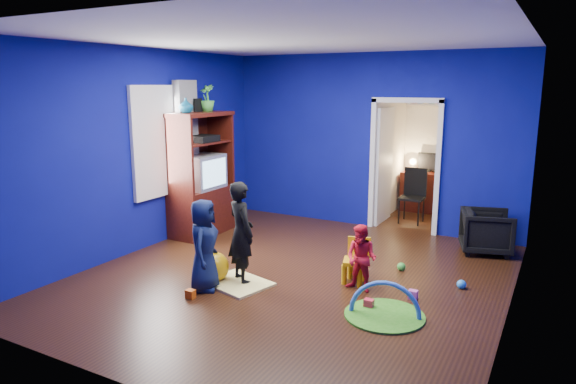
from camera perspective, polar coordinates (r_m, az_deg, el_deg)
The scene contains 33 objects.
floor at distance 6.57m, azimuth 0.54°, elevation -9.40°, with size 5.00×5.50×0.01m, color black.
ceiling at distance 6.14m, azimuth 0.60°, elevation 16.71°, with size 5.00×5.50×0.01m, color white.
wall_back at distance 8.70m, azimuth 9.13°, elevation 5.55°, with size 5.00×0.02×2.90m, color navy.
wall_front at distance 4.02m, azimuth -18.16°, elevation -2.11°, with size 5.00×0.02×2.90m, color navy.
wall_left at distance 7.68m, azimuth -16.20°, elevation 4.42°, with size 0.02×5.50×2.90m, color navy.
wall_right at distance 5.50m, azimuth 24.25°, elevation 1.07°, with size 0.02×5.50×2.90m, color navy.
alcove at distance 9.38m, azimuth 14.36°, elevation 4.55°, with size 1.00×1.75×2.50m, color silver, non-canonical shape.
armchair at distance 7.91m, azimuth 21.19°, elevation -4.13°, with size 0.67×0.69×0.63m, color black.
child_black at distance 6.24m, azimuth -5.23°, elevation -4.51°, with size 0.46×0.30×1.26m, color black.
child_navy at distance 6.09m, azimuth -9.33°, elevation -5.83°, with size 0.53×0.35×1.09m, color #0E1035.
toddler_red at distance 6.07m, azimuth 8.15°, elevation -7.31°, with size 0.39×0.30×0.80m, color #B5132B.
vase at distance 7.97m, azimuth -11.28°, elevation 9.41°, with size 0.22×0.22×0.22m, color #0D666D.
potted_plant at distance 8.37m, azimuth -9.00°, elevation 10.27°, with size 0.24×0.24×0.42m, color #3C9134.
tv_armoire at distance 8.32m, azimuth -9.66°, elevation 1.98°, with size 0.58×1.14×1.96m, color #3D0E0A.
crt_tv at distance 8.29m, azimuth -9.45°, elevation 2.23°, with size 0.46×0.70×0.54m, color silver.
yellow_blanket at distance 6.36m, azimuth -5.63°, elevation -10.05°, with size 0.75×0.60×0.03m, color #F2E07A.
hopper_ball at distance 6.43m, azimuth -8.20°, elevation -8.25°, with size 0.37×0.37×0.37m, color yellow.
kid_chair at distance 6.35m, azimuth 7.47°, elevation -7.85°, with size 0.28×0.28×0.50m, color yellow.
play_mat at distance 5.61m, azimuth 10.67°, elevation -13.32°, with size 0.84×0.84×0.02m, color #429A22.
toy_arch at distance 5.61m, azimuth 10.67°, elevation -13.23°, with size 0.75×0.75×0.05m, color #3F8CD8.
window_left at distance 7.91m, azimuth -14.39°, elevation 5.45°, with size 0.03×0.95×1.55m, color white.
curtain at distance 8.28m, azimuth -11.11°, elevation 3.77°, with size 0.14×0.42×2.40m, color slate.
doorway at distance 8.57m, azimuth 12.83°, elevation 2.62°, with size 1.16×0.10×2.10m, color white.
study_desk at distance 10.13m, azimuth 15.00°, elevation 0.01°, with size 0.88×0.44×0.75m, color #3D140A.
desk_monitor at distance 10.15m, azimuth 15.34°, elevation 3.31°, with size 0.40×0.05×0.32m, color black.
desk_lamp at distance 10.16m, azimuth 13.72°, elevation 3.29°, with size 0.14×0.14×0.14m, color #FFD88C.
folding_chair at distance 9.20m, azimuth 13.61°, elevation -0.55°, with size 0.40×0.40×0.92m, color black.
book_shelf at distance 10.04m, azimuth 15.66°, elevation 9.35°, with size 0.88×0.24×0.04m, color white.
toy_0 at distance 5.76m, azimuth 8.97°, elevation -12.16°, with size 0.10×0.08×0.10m, color red.
toy_1 at distance 6.53m, azimuth 18.72°, elevation -9.66°, with size 0.11×0.11×0.11m, color #2783E0.
toy_2 at distance 6.03m, azimuth -10.78°, elevation -11.08°, with size 0.10×0.08×0.10m, color #E5540C.
toy_3 at distance 6.92m, azimuth 12.48°, elevation -8.07°, with size 0.11×0.11×0.11m, color green.
toy_4 at distance 6.08m, azimuth 13.72°, elevation -11.02°, with size 0.10×0.08×0.10m, color #DC52B4.
Camera 1 is at (2.87, -5.41, 2.38)m, focal length 32.00 mm.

